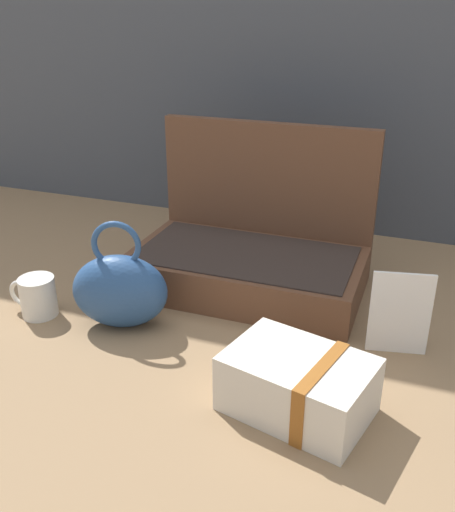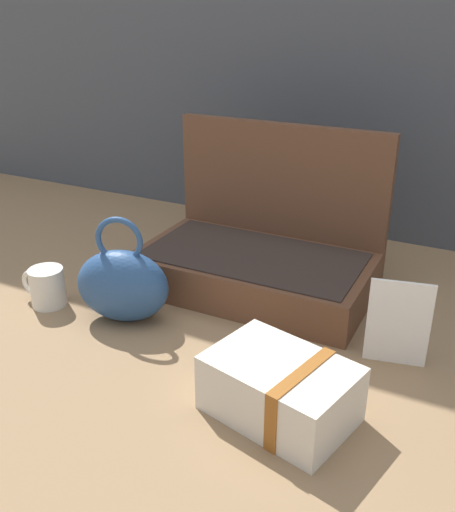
# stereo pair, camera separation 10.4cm
# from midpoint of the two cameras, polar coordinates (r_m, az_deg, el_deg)

# --- Properties ---
(ground_plane) EXTENTS (6.00, 6.00, 0.00)m
(ground_plane) POSITION_cam_midpoint_polar(r_m,az_deg,el_deg) (1.12, 3.78, -6.67)
(ground_plane) COLOR #8C6D4C
(open_suitcase) EXTENTS (0.48, 0.29, 0.33)m
(open_suitcase) POSITION_cam_midpoint_polar(r_m,az_deg,el_deg) (1.23, 5.75, 0.24)
(open_suitcase) COLOR brown
(open_suitcase) RESTS_ON ground_plane
(teal_pouch_handbag) EXTENTS (0.20, 0.15, 0.21)m
(teal_pouch_handbag) POSITION_cam_midpoint_polar(r_m,az_deg,el_deg) (1.10, -7.83, -2.90)
(teal_pouch_handbag) COLOR #284C7F
(teal_pouch_handbag) RESTS_ON ground_plane
(cream_toiletry_bag) EXTENTS (0.24, 0.19, 0.10)m
(cream_toiletry_bag) POSITION_cam_midpoint_polar(r_m,az_deg,el_deg) (0.87, 8.95, -13.21)
(cream_toiletry_bag) COLOR silver
(cream_toiletry_bag) RESTS_ON ground_plane
(coffee_mug) EXTENTS (0.10, 0.07, 0.08)m
(coffee_mug) POSITION_cam_midpoint_polar(r_m,az_deg,el_deg) (1.20, -15.37, -3.07)
(coffee_mug) COLOR silver
(coffee_mug) RESTS_ON ground_plane
(info_card_left) EXTENTS (0.10, 0.03, 0.16)m
(info_card_left) POSITION_cam_midpoint_polar(r_m,az_deg,el_deg) (1.02, 19.61, -6.45)
(info_card_left) COLOR white
(info_card_left) RESTS_ON ground_plane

